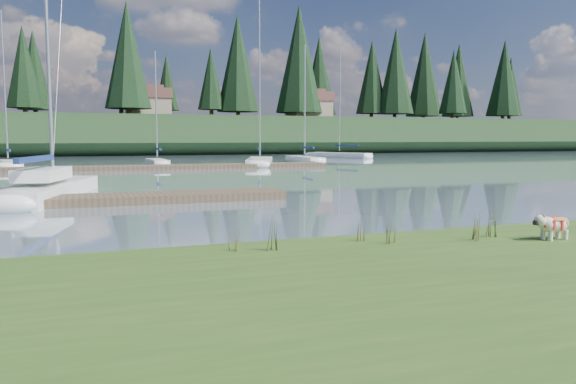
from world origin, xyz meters
name	(u,v)px	position (x,y,z in m)	size (l,w,h in m)	color
ground	(129,170)	(0.00, 30.00, 0.00)	(200.00, 200.00, 0.00)	gray
bank	(376,321)	(0.00, -6.00, 0.17)	(60.00, 9.00, 0.35)	#32501B
ridge	(104,136)	(0.00, 73.00, 2.50)	(200.00, 20.00, 5.00)	#1A3118
bulldog	(554,224)	(5.40, -3.33, 0.66)	(0.82, 0.36, 0.50)	silver
sailboat_main	(53,185)	(-4.29, 12.46, 0.42)	(4.12, 9.80, 13.77)	white
dock_near	(58,201)	(-4.00, 9.00, 0.15)	(16.00, 2.00, 0.30)	#4C3D2C
dock_far	(157,167)	(2.00, 30.00, 0.15)	(26.00, 2.20, 0.30)	#4C3D2C
sailboat_bg_1	(8,164)	(-8.40, 35.28, 0.33)	(2.81, 7.90, 11.59)	white
sailboat_bg_2	(156,162)	(2.53, 34.59, 0.33)	(1.30, 5.99, 9.19)	white
sailboat_bg_3	(260,161)	(11.18, 34.08, 0.32)	(5.03, 9.80, 14.08)	white
sailboat_bg_4	(302,159)	(15.99, 36.52, 0.33)	(1.49, 7.26, 10.77)	white
sailboat_bg_5	(334,155)	(24.11, 47.04, 0.32)	(5.83, 8.46, 12.43)	white
weed_0	(272,233)	(-0.08, -2.43, 0.65)	(0.17, 0.14, 0.72)	#475B23
weed_1	(361,231)	(1.77, -2.21, 0.56)	(0.17, 0.14, 0.50)	#475B23
weed_2	(476,228)	(3.94, -2.87, 0.58)	(0.17, 0.14, 0.55)	#475B23
weed_3	(235,240)	(-0.70, -2.24, 0.54)	(0.17, 0.14, 0.44)	#475B23
weed_4	(393,233)	(2.22, -2.63, 0.55)	(0.17, 0.14, 0.48)	#475B23
weed_5	(491,223)	(4.43, -2.68, 0.63)	(0.17, 0.14, 0.66)	#475B23
mud_lip	(263,256)	(0.00, -1.60, 0.07)	(60.00, 0.50, 0.14)	#33281C
conifer_3	(23,66)	(-10.00, 72.00, 11.74)	(4.84, 4.84, 12.25)	#382619
conifer_4	(127,55)	(3.00, 66.00, 13.09)	(6.16, 6.16, 15.10)	#382619
conifer_5	(211,79)	(15.00, 70.00, 10.83)	(3.96, 3.96, 10.35)	#382619
conifer_6	(299,59)	(28.00, 68.00, 13.99)	(7.04, 7.04, 17.00)	#382619
conifer_7	(372,77)	(42.00, 71.00, 12.19)	(5.28, 5.28, 13.20)	#382619
conifer_8	(453,81)	(55.00, 67.00, 11.51)	(4.62, 4.62, 11.77)	#382619
conifer_9	(504,78)	(68.00, 70.00, 12.87)	(5.94, 5.94, 14.62)	#382619
house_1	(148,102)	(6.00, 71.00, 7.31)	(6.30, 5.30, 4.65)	gray
house_2	(309,105)	(30.00, 69.00, 7.31)	(6.30, 5.30, 4.65)	gray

